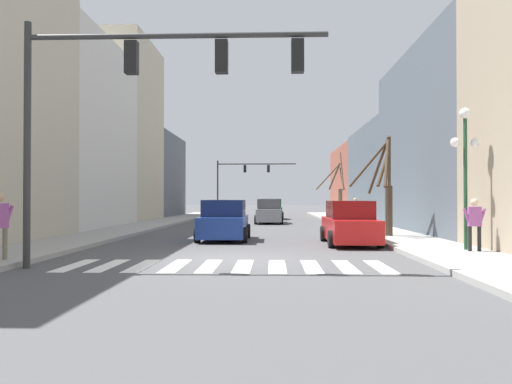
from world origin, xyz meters
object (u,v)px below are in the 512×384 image
Objects in this scene: pedestrian_waiting_at_curb at (474,220)px; pedestrian_on_left_sidewalk at (355,209)px; traffic_signal_far at (242,174)px; car_parked_right_mid at (350,224)px; car_driving_toward_lane at (269,212)px; street_tree_right_near at (386,187)px; street_lamp_right_corner at (465,149)px; car_parked_left_mid at (219,209)px; car_at_intersection at (224,222)px; traffic_signal_near at (139,83)px; car_parked_right_near at (271,210)px; street_tree_left_far at (339,192)px.

pedestrian_on_left_sidewalk is at bearing 100.29° from pedestrian_waiting_at_curb.
car_parked_right_mid is at bearing -80.11° from traffic_signal_far.
car_driving_toward_lane is 14.96m from street_tree_right_near.
street_lamp_right_corner is 1.02× the size of car_parked_left_mid.
car_driving_toward_lane is 1.18× the size of car_at_intersection.
street_lamp_right_corner is 2.79× the size of pedestrian_waiting_at_curb.
car_parked_right_mid reaches higher than car_parked_left_mid.
traffic_signal_near reaches higher than car_driving_toward_lane.
car_parked_left_mid is at bearing -104.81° from traffic_signal_far.
street_tree_left_far is at bearing -142.10° from car_parked_right_near.
traffic_signal_far is 35.99m from street_tree_right_near.
car_parked_right_mid is 0.96× the size of car_driving_toward_lane.
traffic_signal_near is 9.69m from car_at_intersection.
traffic_signal_far reaches higher than street_tree_left_far.
pedestrian_waiting_at_curb is (8.39, -5.58, 0.32)m from car_at_intersection.
traffic_signal_far reaches higher than car_parked_left_mid.
pedestrian_on_left_sidewalk reaches higher than car_parked_left_mid.
street_tree_left_far is 1.14× the size of street_tree_right_near.
street_lamp_right_corner is (9.76, -40.88, -1.22)m from traffic_signal_far.
pedestrian_on_left_sidewalk is (-1.26, 13.79, -2.23)m from street_lamp_right_corner.
street_tree_right_near is at bearing 101.35° from street_lamp_right_corner.
car_driving_toward_lane is (3.27, -20.97, -3.78)m from traffic_signal_far.
pedestrian_waiting_at_curb is at bearing -80.62° from street_lamp_right_corner.
pedestrian_waiting_at_curb is 6.73m from street_tree_right_near.
traffic_signal_near is at bearing 172.38° from car_driving_toward_lane.
street_tree_left_far is (1.89, 17.51, 1.46)m from car_parked_right_mid.
traffic_signal_far is at bearing 103.78° from street_tree_right_near.
car_driving_toward_lane is 21.44m from pedestrian_waiting_at_curb.
car_at_intersection is at bearing 173.02° from car_driving_toward_lane.
pedestrian_on_left_sidewalk is 0.38× the size of street_tree_right_near.
street_lamp_right_corner is at bearing 126.56° from pedestrian_on_left_sidewalk.
car_at_intersection is at bearing 82.37° from pedestrian_on_left_sidewalk.
pedestrian_waiting_at_curb is at bearing -162.14° from car_driving_toward_lane.
car_at_intersection is at bearing 148.55° from street_lamp_right_corner.
car_parked_right_mid is at bearing 135.78° from pedestrian_waiting_at_curb.
car_parked_right_near is (-3.13, 23.96, 0.03)m from car_parked_right_mid.
traffic_signal_far is at bearing 108.31° from pedestrian_waiting_at_curb.
car_at_intersection is 0.92× the size of street_tree_right_near.
street_tree_right_near is at bearing 121.74° from pedestrian_on_left_sidewalk.
street_tree_left_far is at bearing -79.97° from car_driving_toward_lane.
street_lamp_right_corner is at bearing 104.31° from pedestrian_waiting_at_curb.
car_parked_right_mid is at bearing 70.86° from car_at_intersection.
street_tree_left_far reaches higher than car_driving_toward_lane.
traffic_signal_near is at bearing -159.23° from street_lamp_right_corner.
car_driving_toward_lane is at bearing 11.18° from car_parked_right_mid.
traffic_signal_far reaches higher than street_tree_right_near.
street_tree_right_near reaches higher than pedestrian_waiting_at_curb.
car_parked_left_mid is at bearing 93.01° from traffic_signal_near.
street_tree_left_far is at bearing 71.22° from traffic_signal_near.
car_at_intersection is at bearing 70.86° from car_parked_right_mid.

